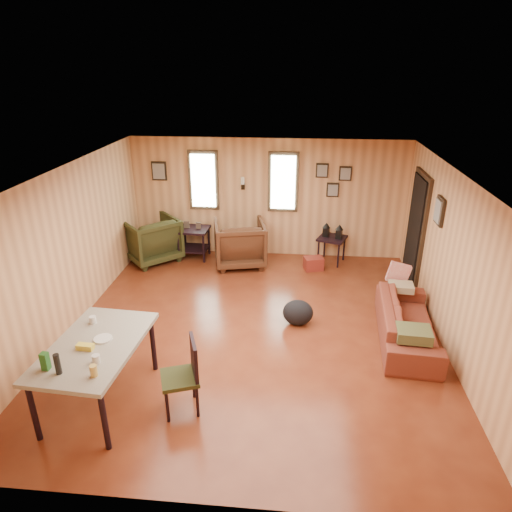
{
  "coord_description": "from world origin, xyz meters",
  "views": [
    {
      "loc": [
        0.59,
        -5.9,
        3.78
      ],
      "look_at": [
        0.0,
        0.4,
        1.05
      ],
      "focal_mm": 32.0,
      "sensor_mm": 36.0,
      "label": 1
    }
  ],
  "objects_px": {
    "dining_table": "(95,350)",
    "recliner_green": "(151,237)",
    "sofa": "(408,317)",
    "recliner_brown": "(240,241)",
    "end_table": "(194,238)",
    "side_table": "(332,236)"
  },
  "relations": [
    {
      "from": "dining_table",
      "to": "recliner_green",
      "type": "bearing_deg",
      "value": 102.94
    },
    {
      "from": "recliner_brown",
      "to": "sofa",
      "type": "bearing_deg",
      "value": 125.63
    },
    {
      "from": "sofa",
      "to": "side_table",
      "type": "bearing_deg",
      "value": 23.45
    },
    {
      "from": "sofa",
      "to": "side_table",
      "type": "height_order",
      "value": "side_table"
    },
    {
      "from": "side_table",
      "to": "sofa",
      "type": "bearing_deg",
      "value": -71.06
    },
    {
      "from": "recliner_green",
      "to": "dining_table",
      "type": "height_order",
      "value": "dining_table"
    },
    {
      "from": "sofa",
      "to": "recliner_brown",
      "type": "bearing_deg",
      "value": 53.0
    },
    {
      "from": "end_table",
      "to": "sofa",
      "type": "bearing_deg",
      "value": -35.75
    },
    {
      "from": "recliner_green",
      "to": "side_table",
      "type": "xyz_separation_m",
      "value": [
        3.62,
        0.25,
        0.06
      ]
    },
    {
      "from": "end_table",
      "to": "side_table",
      "type": "bearing_deg",
      "value": 0.65
    },
    {
      "from": "recliner_brown",
      "to": "end_table",
      "type": "relative_size",
      "value": 1.26
    },
    {
      "from": "end_table",
      "to": "recliner_green",
      "type": "bearing_deg",
      "value": -165.39
    },
    {
      "from": "recliner_brown",
      "to": "recliner_green",
      "type": "relative_size",
      "value": 0.99
    },
    {
      "from": "recliner_green",
      "to": "dining_table",
      "type": "bearing_deg",
      "value": 55.94
    },
    {
      "from": "end_table",
      "to": "side_table",
      "type": "relative_size",
      "value": 0.95
    },
    {
      "from": "recliner_brown",
      "to": "recliner_green",
      "type": "distance_m",
      "value": 1.8
    },
    {
      "from": "recliner_green",
      "to": "recliner_brown",
      "type": "bearing_deg",
      "value": 135.79
    },
    {
      "from": "recliner_brown",
      "to": "side_table",
      "type": "distance_m",
      "value": 1.84
    },
    {
      "from": "sofa",
      "to": "dining_table",
      "type": "height_order",
      "value": "dining_table"
    },
    {
      "from": "sofa",
      "to": "dining_table",
      "type": "bearing_deg",
      "value": 118.04
    },
    {
      "from": "sofa",
      "to": "end_table",
      "type": "xyz_separation_m",
      "value": [
        -3.73,
        2.69,
        0.06
      ]
    },
    {
      "from": "recliner_green",
      "to": "side_table",
      "type": "bearing_deg",
      "value": 140.84
    }
  ]
}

